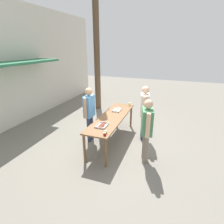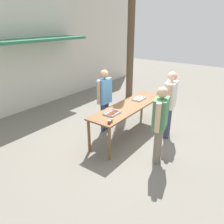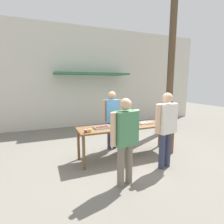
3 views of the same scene
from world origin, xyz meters
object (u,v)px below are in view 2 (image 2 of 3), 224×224
(person_server_behind_table, at_px, (105,95))
(person_customer_with_cup, at_px, (170,100))
(food_tray_sausages, at_px, (112,113))
(condiment_jar_ketchup, at_px, (112,120))
(utility_pole, at_px, (131,14))
(person_customer_holding_hotdog, at_px, (160,119))
(food_tray_buns, at_px, (139,99))
(beer_cup, at_px, (158,94))
(condiment_jar_mustard, at_px, (109,122))

(person_server_behind_table, height_order, person_customer_with_cup, person_customer_with_cup)
(food_tray_sausages, distance_m, person_server_behind_table, 0.89)
(person_customer_with_cup, bearing_deg, condiment_jar_ketchup, -33.24)
(person_server_behind_table, bearing_deg, utility_pole, 20.97)
(person_server_behind_table, xyz_separation_m, utility_pole, (3.02, 1.08, 2.14))
(person_customer_holding_hotdog, relative_size, utility_pole, 0.27)
(person_customer_holding_hotdog, height_order, utility_pole, utility_pole)
(food_tray_buns, height_order, utility_pole, utility_pole)
(person_server_behind_table, distance_m, utility_pole, 3.86)
(food_tray_sausages, relative_size, beer_cup, 3.56)
(food_tray_buns, height_order, condiment_jar_ketchup, condiment_jar_ketchup)
(food_tray_sausages, height_order, condiment_jar_mustard, condiment_jar_mustard)
(food_tray_sausages, height_order, condiment_jar_ketchup, condiment_jar_ketchup)
(condiment_jar_mustard, distance_m, person_customer_holding_hotdog, 1.09)
(beer_cup, xyz_separation_m, utility_pole, (1.62, 2.02, 2.28))
(beer_cup, distance_m, person_server_behind_table, 1.69)
(condiment_jar_mustard, bearing_deg, person_customer_with_cup, -20.48)
(condiment_jar_mustard, relative_size, beer_cup, 0.71)
(beer_cup, height_order, utility_pole, utility_pole)
(person_server_behind_table, xyz_separation_m, person_customer_holding_hotdog, (-0.49, -1.88, -0.04))
(food_tray_buns, distance_m, utility_pole, 3.68)
(condiment_jar_mustard, height_order, utility_pole, utility_pole)
(person_customer_with_cup, bearing_deg, beer_cup, -147.51)
(food_tray_sausages, height_order, utility_pole, utility_pole)
(condiment_jar_mustard, height_order, condiment_jar_ketchup, same)
(person_server_behind_table, distance_m, person_customer_with_cup, 1.75)
(condiment_jar_mustard, bearing_deg, condiment_jar_ketchup, 7.91)
(condiment_jar_ketchup, distance_m, utility_pole, 5.00)
(condiment_jar_mustard, xyz_separation_m, person_customer_with_cup, (1.75, -0.65, 0.15))
(person_server_behind_table, height_order, person_customer_holding_hotdog, person_server_behind_table)
(person_customer_holding_hotdog, bearing_deg, utility_pole, -153.18)
(condiment_jar_mustard, height_order, beer_cup, beer_cup)
(condiment_jar_ketchup, bearing_deg, condiment_jar_mustard, -172.09)
(food_tray_sausages, bearing_deg, food_tray_buns, -0.01)
(condiment_jar_ketchup, distance_m, beer_cup, 2.33)
(food_tray_buns, distance_m, person_customer_holding_hotdog, 1.74)
(person_server_behind_table, xyz_separation_m, person_customer_with_cup, (0.71, -1.60, -0.00))
(utility_pole, bearing_deg, condiment_jar_mustard, -153.58)
(food_tray_buns, xyz_separation_m, utility_pole, (2.27, 1.74, 2.32))
(food_tray_sausages, height_order, person_server_behind_table, person_server_behind_table)
(utility_pole, bearing_deg, condiment_jar_ketchup, -153.15)
(food_tray_buns, height_order, condiment_jar_mustard, condiment_jar_mustard)
(food_tray_buns, xyz_separation_m, beer_cup, (0.64, -0.27, 0.04))
(condiment_jar_ketchup, height_order, person_server_behind_table, person_server_behind_table)
(food_tray_sausages, bearing_deg, utility_pole, 25.90)
(person_server_behind_table, distance_m, person_customer_holding_hotdog, 1.94)
(condiment_jar_ketchup, bearing_deg, person_customer_with_cup, -22.07)
(person_server_behind_table, bearing_deg, beer_cup, -32.55)
(condiment_jar_ketchup, xyz_separation_m, beer_cup, (2.33, -0.01, 0.02))
(food_tray_sausages, distance_m, beer_cup, 1.99)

